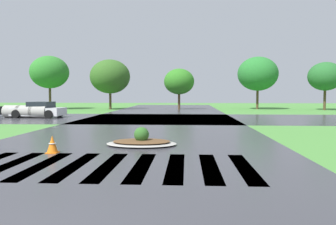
{
  "coord_description": "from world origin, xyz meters",
  "views": [
    {
      "loc": [
        2.09,
        -3.24,
        1.95
      ],
      "look_at": [
        1.27,
        11.17,
        1.09
      ],
      "focal_mm": 35.26,
      "sensor_mm": 36.0,
      "label": 1
    }
  ],
  "objects_px": {
    "median_island": "(142,141)",
    "car_dark_suv": "(39,110)",
    "drainage_pipe_stack": "(26,112)",
    "traffic_cone": "(52,145)"
  },
  "relations": [
    {
      "from": "median_island",
      "to": "drainage_pipe_stack",
      "type": "xyz_separation_m",
      "value": [
        -10.85,
        12.9,
        0.35
      ]
    },
    {
      "from": "drainage_pipe_stack",
      "to": "traffic_cone",
      "type": "bearing_deg",
      "value": -60.81
    },
    {
      "from": "median_island",
      "to": "drainage_pipe_stack",
      "type": "distance_m",
      "value": 16.86
    },
    {
      "from": "car_dark_suv",
      "to": "traffic_cone",
      "type": "bearing_deg",
      "value": 119.78
    },
    {
      "from": "traffic_cone",
      "to": "drainage_pipe_stack",
      "type": "bearing_deg",
      "value": 119.19
    },
    {
      "from": "car_dark_suv",
      "to": "traffic_cone",
      "type": "height_order",
      "value": "car_dark_suv"
    },
    {
      "from": "median_island",
      "to": "car_dark_suv",
      "type": "height_order",
      "value": "car_dark_suv"
    },
    {
      "from": "median_island",
      "to": "car_dark_suv",
      "type": "distance_m",
      "value": 16.69
    },
    {
      "from": "median_island",
      "to": "drainage_pipe_stack",
      "type": "height_order",
      "value": "drainage_pipe_stack"
    },
    {
      "from": "median_island",
      "to": "drainage_pipe_stack",
      "type": "relative_size",
      "value": 0.72
    }
  ]
}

